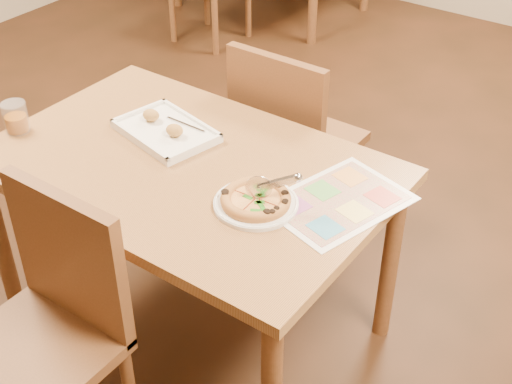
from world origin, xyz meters
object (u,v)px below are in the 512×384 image
Objects in this scene: dining_table at (188,185)px; plate at (256,204)px; glass_tumbler at (16,119)px; pizza_cutter at (272,184)px; pizza at (256,199)px; chair_far at (288,127)px; appetizer_tray at (165,131)px; chair_near at (51,306)px; menu at (338,201)px.

dining_table is 5.13× the size of plate.
glass_tumbler is at bearing -172.23° from plate.
pizza_cutter is 1.31× the size of glass_tumbler.
chair_far is at bearing 115.59° from pizza.
appetizer_tray is at bearing 150.90° from dining_table.
chair_near reaches higher than glass_tumbler.
pizza is at bearing 7.68° from glass_tumbler.
appetizer_tray is (-0.49, 0.15, 0.01)m from plate.
chair_near reaches higher than appetizer_tray.
plate is at bearing -17.19° from appetizer_tray.
pizza is at bearing -139.74° from menu.
menu is at bearing 54.51° from chair_near.
appetizer_tray reaches higher than menu.
pizza reaches higher than plate.
chair_far is 1.15× the size of menu.
glass_tumbler is 1.15m from menu.
chair_far reaches higher than menu.
appetizer_tray is at bearing 70.82° from chair_far.
pizza_cutter is at bearing 8.69° from glass_tumbler.
pizza_cutter is at bearing -5.26° from dining_table.
appetizer_tray is (-0.18, -0.50, 0.17)m from chair_far.
glass_tumbler is at bearing 52.13° from chair_far.
menu is at bearing 11.70° from dining_table.
glass_tumbler is at bearing -165.66° from menu.
appetizer_tray is 0.68m from menu.
plate is (0.31, -0.05, 0.09)m from dining_table.
chair_near is 1.15× the size of menu.
pizza_cutter reaches higher than appetizer_tray.
menu is at bearing 135.34° from chair_far.
glass_tumbler reaches higher than plate.
dining_table is 0.61m from chair_far.
appetizer_tray is at bearing 104.08° from chair_near.
menu reaches higher than dining_table.
chair_far reaches higher than appetizer_tray.
pizza_cutter is (0.36, -0.03, 0.17)m from dining_table.
menu is (0.19, 0.16, -0.02)m from pizza.
plate reaches higher than dining_table.
dining_table is at bearing -29.10° from appetizer_tray.
appetizer_tray is 0.51m from glass_tumbler.
glass_tumbler is (-0.61, -0.18, 0.13)m from dining_table.
pizza is (0.00, -0.00, 0.02)m from plate.
plate is at bearing 60.13° from chair_near.
plate is at bearing -140.04° from menu.
chair_far is at bearing 135.34° from menu.
appetizer_tray is at bearing 135.12° from pizza_cutter.
plate is 0.93m from glass_tumbler.
glass_tumbler is at bearing -147.30° from appetizer_tray.
chair_near is at bearing -119.95° from pizza.
pizza_cutter is (0.04, 0.02, 0.08)m from plate.
dining_table is 12.30× the size of glass_tumbler.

